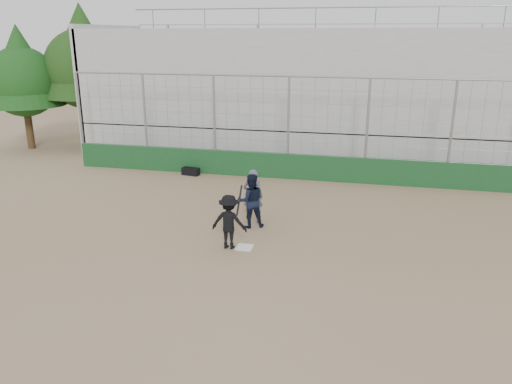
% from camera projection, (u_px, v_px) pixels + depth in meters
% --- Properties ---
extents(ground, '(90.00, 90.00, 0.00)m').
position_uv_depth(ground, '(244.00, 248.00, 13.51)').
color(ground, brown).
rests_on(ground, ground).
extents(home_plate, '(0.44, 0.44, 0.02)m').
position_uv_depth(home_plate, '(244.00, 247.00, 13.51)').
color(home_plate, white).
rests_on(home_plate, ground).
extents(backstop, '(18.10, 0.25, 4.04)m').
position_uv_depth(backstop, '(288.00, 155.00, 19.72)').
color(backstop, '#133C1B').
rests_on(backstop, ground).
extents(bleachers, '(20.25, 6.70, 6.98)m').
position_uv_depth(bleachers, '(306.00, 91.00, 23.72)').
color(bleachers, '#A1A1A1').
rests_on(bleachers, ground).
extents(tree_left, '(4.48, 4.48, 7.00)m').
position_uv_depth(tree_left, '(84.00, 58.00, 24.75)').
color(tree_left, '#342113').
rests_on(tree_left, ground).
extents(tree_right, '(3.84, 3.84, 6.00)m').
position_uv_depth(tree_right, '(22.00, 72.00, 24.08)').
color(tree_right, '#362513').
rests_on(tree_right, ground).
extents(batter_at_plate, '(0.97, 0.72, 1.68)m').
position_uv_depth(batter_at_plate, '(229.00, 222.00, 13.30)').
color(batter_at_plate, black).
rests_on(batter_at_plate, ground).
extents(catcher_crouched, '(0.98, 0.89, 1.12)m').
position_uv_depth(catcher_crouched, '(251.00, 210.00, 14.77)').
color(catcher_crouched, black).
rests_on(catcher_crouched, ground).
extents(umpire, '(0.62, 0.41, 1.51)m').
position_uv_depth(umpire, '(253.00, 199.00, 15.13)').
color(umpire, '#4B5260').
rests_on(umpire, ground).
extents(equipment_bag, '(0.75, 0.41, 0.34)m').
position_uv_depth(equipment_bag, '(191.00, 171.00, 20.42)').
color(equipment_bag, black).
rests_on(equipment_bag, ground).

